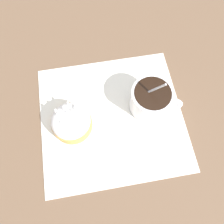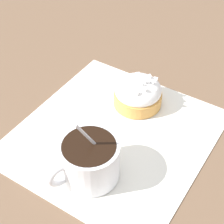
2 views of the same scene
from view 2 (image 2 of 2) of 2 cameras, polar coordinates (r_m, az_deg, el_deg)
name	(u,v)px [view 2 (image 2 of 2)]	position (r m, az deg, el deg)	size (l,w,h in m)	color
ground_plane	(114,135)	(0.59, 0.28, -3.57)	(3.00, 3.00, 0.00)	brown
paper_napkin	(114,135)	(0.59, 0.28, -3.47)	(0.32, 0.30, 0.00)	white
coffee_cup	(89,159)	(0.52, -3.55, -7.18)	(0.10, 0.08, 0.11)	white
frosted_pastry	(139,93)	(0.63, 4.13, 2.86)	(0.08, 0.08, 0.05)	#D19347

